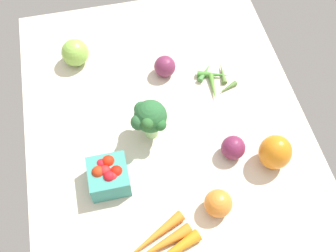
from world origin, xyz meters
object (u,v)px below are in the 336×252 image
object	(u,v)px
berry_basket	(109,175)
red_onion_center	(165,66)
bell_pepper_orange	(275,152)
red_onion_near_basket	(233,148)
okra_pile	(215,78)
heirloom_tomato_green	(75,53)
heirloom_tomato_orange	(218,203)
carrot_bunch	(161,246)
broccoli_head	(149,118)

from	to	relation	value
berry_basket	red_onion_center	bearing A→B (deg)	-33.66
bell_pepper_orange	red_onion_near_basket	bearing A→B (deg)	64.58
okra_pile	bell_pepper_orange	distance (cm)	30.02
heirloom_tomato_green	red_onion_near_basket	world-z (taller)	heirloom_tomato_green
red_onion_center	bell_pepper_orange	bearing A→B (deg)	-149.22
okra_pile	heirloom_tomato_orange	distance (cm)	39.73
carrot_bunch	heirloom_tomato_green	bearing A→B (deg)	11.92
okra_pile	bell_pepper_orange	size ratio (longest dim) A/B	1.39
red_onion_near_basket	bell_pepper_orange	world-z (taller)	bell_pepper_orange
carrot_bunch	okra_pile	xyz separation A→B (cm)	(44.78, -25.55, -0.53)
red_onion_center	carrot_bunch	bearing A→B (deg)	166.68
heirloom_tomato_orange	bell_pepper_orange	bearing A→B (deg)	-61.49
red_onion_center	bell_pepper_orange	xyz separation A→B (cm)	(-34.60, -20.61, 1.80)
heirloom_tomato_orange	berry_basket	distance (cm)	27.31
heirloom_tomato_green	berry_basket	distance (cm)	41.62
heirloom_tomato_green	berry_basket	xyz separation A→B (cm)	(-41.44, -3.84, -0.17)
heirloom_tomato_green	broccoli_head	bearing A→B (deg)	-151.18
broccoli_head	heirloom_tomato_orange	size ratio (longest dim) A/B	1.84
okra_pile	bell_pepper_orange	xyz separation A→B (cm)	(-28.91, -7.01, 4.04)
red_onion_near_basket	berry_basket	distance (cm)	32.22
broccoli_head	okra_pile	distance (cm)	26.95
red_onion_center	red_onion_near_basket	size ratio (longest dim) A/B	1.00
berry_basket	broccoli_head	bearing A→B (deg)	-47.43
berry_basket	carrot_bunch	bearing A→B (deg)	-154.95
broccoli_head	bell_pepper_orange	size ratio (longest dim) A/B	1.26
red_onion_center	broccoli_head	bearing A→B (deg)	157.27
red_onion_center	red_onion_near_basket	world-z (taller)	same
heirloom_tomato_green	heirloom_tomato_orange	world-z (taller)	heirloom_tomato_green
red_onion_center	berry_basket	distance (cm)	37.68
heirloom_tomato_green	bell_pepper_orange	bearing A→B (deg)	-134.58
broccoli_head	bell_pepper_orange	distance (cm)	32.60
carrot_bunch	bell_pepper_orange	world-z (taller)	bell_pepper_orange
heirloom_tomato_green	okra_pile	bearing A→B (deg)	-112.36
okra_pile	red_onion_center	world-z (taller)	red_onion_center
heirloom_tomato_orange	berry_basket	world-z (taller)	berry_basket
heirloom_tomato_green	red_onion_near_basket	size ratio (longest dim) A/B	1.28
broccoli_head	okra_pile	bearing A→B (deg)	-57.21
broccoli_head	red_onion_near_basket	bearing A→B (deg)	-117.92
red_onion_near_basket	berry_basket	bearing A→B (deg)	92.10
red_onion_near_basket	bell_pepper_orange	xyz separation A→B (cm)	(-4.42, -9.30, 1.80)
red_onion_near_basket	heirloom_tomato_green	bearing A→B (deg)	41.83
okra_pile	red_onion_center	distance (cm)	14.92
red_onion_center	red_onion_near_basket	xyz separation A→B (cm)	(-30.18, -11.31, -0.00)
heirloom_tomato_green	berry_basket	size ratio (longest dim) A/B	0.83
heirloom_tomato_green	berry_basket	world-z (taller)	heirloom_tomato_green
bell_pepper_orange	red_onion_center	bearing A→B (deg)	30.78
heirloom_tomato_green	heirloom_tomato_orange	distance (cm)	60.92
heirloom_tomato_green	okra_pile	distance (cm)	41.56
okra_pile	berry_basket	bearing A→B (deg)	126.66
carrot_bunch	bell_pepper_orange	size ratio (longest dim) A/B	1.92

